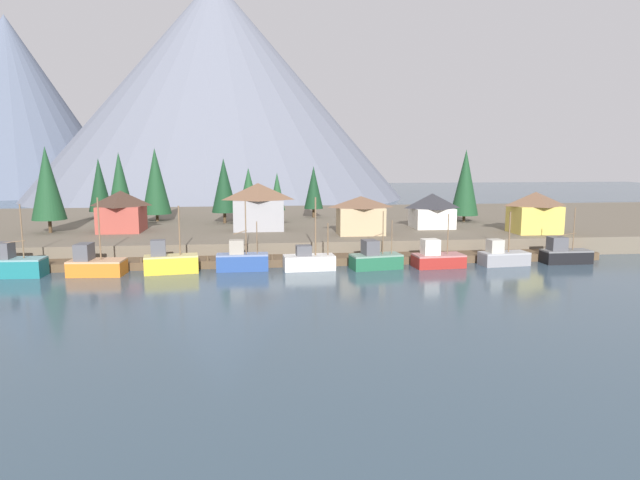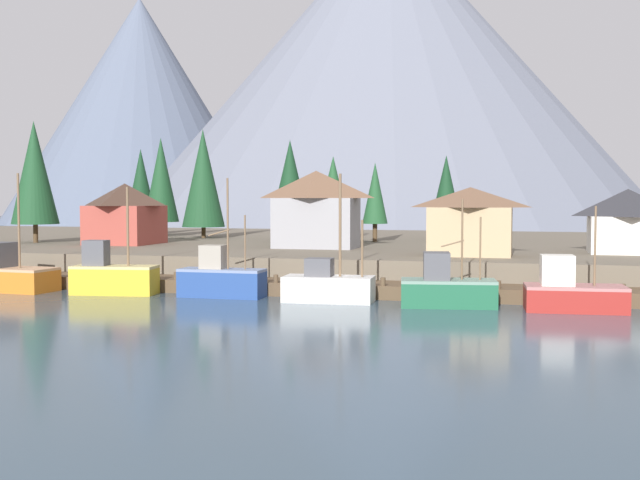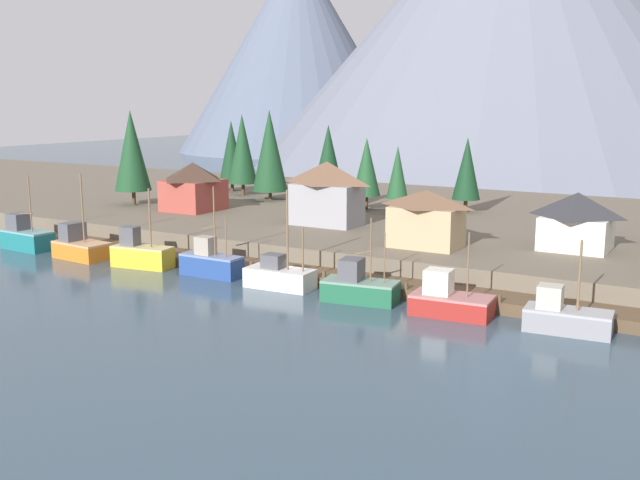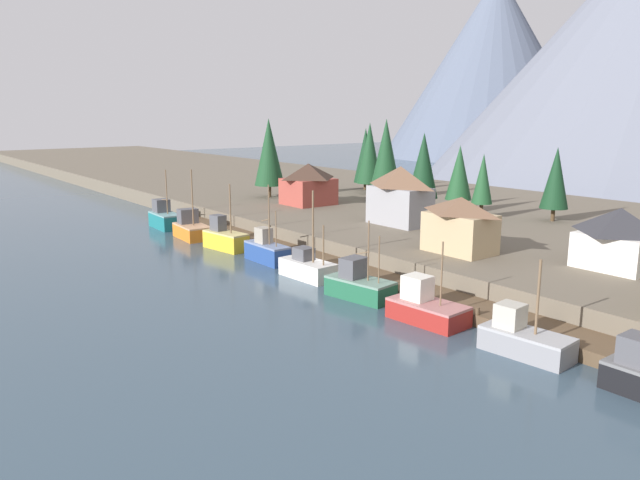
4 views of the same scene
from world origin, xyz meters
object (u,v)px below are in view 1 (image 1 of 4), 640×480
object	(u,v)px
house_tan	(361,215)
conifer_mid_left	(156,181)
fishing_boat_white	(309,261)
house_yellow	(535,212)
fishing_boat_teal	(14,264)
conifer_far_left	(99,185)
conifer_mid_right	(314,188)
fishing_boat_grey	(503,256)
conifer_near_left	(249,189)
conifer_back_left	(465,183)
conifer_back_right	(277,192)
fishing_boat_red	(437,258)
fishing_boat_green	(375,259)
conifer_near_right	(120,181)
house_red	(122,211)
conifer_far_right	(47,183)
fishing_boat_blue	(242,260)
fishing_boat_black	(564,254)
house_grey	(258,206)
house_white	(432,210)
fishing_boat_orange	(95,264)
fishing_boat_yellow	(170,262)

from	to	relation	value
house_tan	conifer_mid_left	bearing A→B (deg)	147.43
fishing_boat_white	house_yellow	xyz separation A→B (m)	(35.06, 11.13, 4.55)
house_tan	fishing_boat_teal	bearing A→B (deg)	-163.92
conifer_far_left	conifer_mid_right	bearing A→B (deg)	-3.66
fishing_boat_grey	conifer_far_left	size ratio (longest dim) A/B	0.62
conifer_near_left	conifer_back_left	bearing A→B (deg)	-8.22
fishing_boat_teal	conifer_back_right	world-z (taller)	conifer_back_right
fishing_boat_teal	house_yellow	bearing A→B (deg)	11.72
fishing_boat_teal	fishing_boat_grey	size ratio (longest dim) A/B	1.22
conifer_mid_left	conifer_mid_right	distance (m)	28.39
fishing_boat_red	conifer_mid_right	distance (m)	39.11
fishing_boat_teal	fishing_boat_grey	bearing A→B (deg)	2.53
fishing_boat_green	conifer_near_right	bearing A→B (deg)	128.17
fishing_boat_teal	conifer_back_left	bearing A→B (deg)	24.93
house_red	conifer_mid_right	xyz separation A→B (m)	(31.15, 16.34, 2.41)
conifer_near_left	conifer_far_right	xyz separation A→B (m)	(-29.56, -12.16, 1.81)
fishing_boat_green	house_tan	world-z (taller)	house_tan
fishing_boat_blue	fishing_boat_black	bearing A→B (deg)	-0.44
house_yellow	conifer_near_right	bearing A→B (deg)	159.31
fishing_boat_green	fishing_boat_grey	xyz separation A→B (m)	(16.80, 0.30, -0.11)
conifer_back_right	conifer_far_left	xyz separation A→B (m)	(-32.18, 8.16, 0.96)
fishing_boat_white	conifer_mid_right	bearing A→B (deg)	80.04
house_yellow	conifer_back_right	distance (m)	42.45
house_yellow	conifer_near_left	distance (m)	47.47
fishing_boat_white	house_red	world-z (taller)	fishing_boat_white
fishing_boat_black	conifer_back_left	bearing A→B (deg)	97.89
house_grey	conifer_mid_left	bearing A→B (deg)	140.87
conifer_far_left	fishing_boat_green	bearing A→B (deg)	-42.35
conifer_back_right	fishing_boat_black	bearing A→B (deg)	-39.97
conifer_mid_right	conifer_back_left	bearing A→B (deg)	-21.04
house_white	conifer_near_right	world-z (taller)	conifer_near_right
fishing_boat_teal	fishing_boat_orange	world-z (taller)	fishing_boat_orange
conifer_near_right	house_grey	bearing A→B (deg)	-34.85
fishing_boat_yellow	house_red	world-z (taller)	house_red
house_grey	fishing_boat_red	bearing A→B (deg)	-40.77
fishing_boat_black	conifer_near_left	world-z (taller)	conifer_near_left
house_yellow	conifer_far_right	distance (m)	72.81
conifer_near_left	conifer_back_left	distance (m)	38.04
fishing_boat_red	conifer_far_left	distance (m)	64.74
house_grey	fishing_boat_yellow	bearing A→B (deg)	-119.62
fishing_boat_teal	conifer_far_right	size ratio (longest dim) A/B	0.66
house_red	house_tan	world-z (taller)	house_red
conifer_near_right	conifer_back_right	bearing A→B (deg)	-10.61
fishing_boat_blue	house_grey	xyz separation A→B (m)	(2.23, 18.40, 4.93)
house_yellow	conifer_far_right	bearing A→B (deg)	173.20
fishing_boat_orange	conifer_mid_left	xyz separation A→B (m)	(1.58, 33.59, 8.30)
conifer_mid_right	fishing_boat_teal	bearing A→B (deg)	-136.93
house_tan	conifer_far_left	size ratio (longest dim) A/B	0.63
fishing_boat_teal	fishing_boat_orange	size ratio (longest dim) A/B	0.92
conifer_near_right	fishing_boat_orange	bearing A→B (deg)	-81.90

